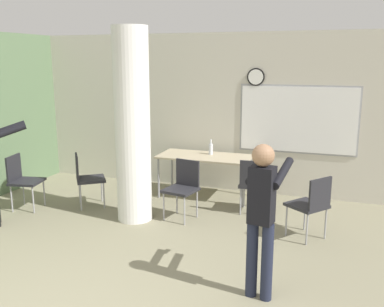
% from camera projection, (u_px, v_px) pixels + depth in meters
% --- Properties ---
extents(wall_back, '(8.00, 0.15, 2.80)m').
position_uv_depth(wall_back, '(219.00, 113.00, 7.69)').
color(wall_back, beige).
rests_on(wall_back, ground_plane).
extents(support_pillar, '(0.51, 0.51, 2.80)m').
position_uv_depth(support_pillar, '(133.00, 127.00, 6.14)').
color(support_pillar, white).
rests_on(support_pillar, ground_plane).
extents(folding_table, '(1.58, 0.75, 0.73)m').
position_uv_depth(folding_table, '(205.00, 158.00, 7.32)').
color(folding_table, tan).
rests_on(folding_table, ground_plane).
extents(bottle_on_table, '(0.07, 0.07, 0.26)m').
position_uv_depth(bottle_on_table, '(211.00, 149.00, 7.39)').
color(bottle_on_table, silver).
rests_on(bottle_on_table, folding_table).
extents(chair_near_pillar, '(0.62, 0.62, 0.87)m').
position_uv_depth(chair_near_pillar, '(86.00, 176.00, 6.87)').
color(chair_near_pillar, '#232328').
rests_on(chair_near_pillar, ground_plane).
extents(chair_mid_room, '(0.62, 0.62, 0.87)m').
position_uv_depth(chair_mid_room, '(311.00, 203.00, 5.60)').
color(chair_mid_room, '#232328').
rests_on(chair_mid_room, ground_plane).
extents(chair_by_left_wall, '(0.52, 0.52, 0.87)m').
position_uv_depth(chair_by_left_wall, '(22.00, 178.00, 6.76)').
color(chair_by_left_wall, '#232328').
rests_on(chair_by_left_wall, ground_plane).
extents(chair_table_right, '(0.47, 0.47, 0.87)m').
position_uv_depth(chair_table_right, '(254.00, 182.00, 6.54)').
color(chair_table_right, '#232328').
rests_on(chair_table_right, ground_plane).
extents(chair_table_front, '(0.52, 0.52, 0.87)m').
position_uv_depth(chair_table_front, '(183.00, 185.00, 6.38)').
color(chair_table_front, '#232328').
rests_on(chair_table_front, ground_plane).
extents(person_playing_side, '(0.41, 0.64, 1.58)m').
position_uv_depth(person_playing_side, '(262.00, 209.00, 4.14)').
color(person_playing_side, '#1E2338').
rests_on(person_playing_side, ground_plane).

